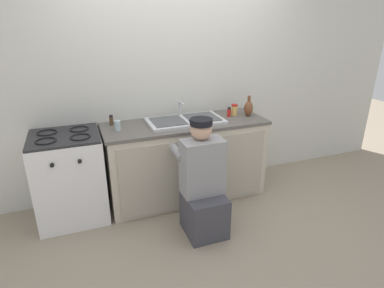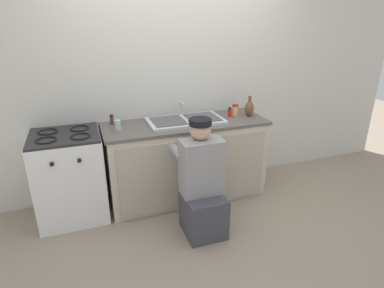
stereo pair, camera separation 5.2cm
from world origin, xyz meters
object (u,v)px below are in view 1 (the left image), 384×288
Objects in this scene: stove_range at (70,177)px; plumber_person at (203,187)px; vase_decorative at (248,108)px; spice_bottle_red at (229,112)px; spice_bottle_pepper at (111,120)px; water_glass at (117,126)px; condiment_jar at (234,110)px; sink_double_basin at (185,120)px.

stove_range is 0.82× the size of plumber_person.
plumber_person is 4.80× the size of vase_decorative.
spice_bottle_pepper is at bearing 173.18° from spice_bottle_red.
water_glass is 0.95× the size of spice_bottle_red.
sink_double_basin is at bearing -175.98° from condiment_jar.
stove_range is at bearing 179.20° from vase_decorative.
stove_range is at bearing -159.04° from spice_bottle_pepper.
sink_double_basin is 0.71m from water_glass.
spice_bottle_pepper and spice_bottle_red have the same top height.
plumber_person is 1.19m from spice_bottle_pepper.
plumber_person reaches higher than sink_double_basin.
vase_decorative is (0.14, -0.07, 0.03)m from condiment_jar.
water_glass is at bearing -177.39° from condiment_jar.
plumber_person reaches higher than spice_bottle_red.
sink_double_basin is 0.88× the size of stove_range.
plumber_person is at bearing -45.91° from water_glass.
vase_decorative is at bearing 38.54° from plumber_person.
stove_range is 8.61× the size of spice_bottle_red.
spice_bottle_pepper is (-0.03, 0.20, 0.00)m from water_glass.
water_glass is 0.20m from spice_bottle_pepper.
condiment_jar is at bearing 12.60° from spice_bottle_red.
stove_range is at bearing -179.90° from sink_double_basin.
spice_bottle_red is (0.60, 0.71, 0.47)m from plumber_person.
sink_double_basin is 3.48× the size of vase_decorative.
condiment_jar is at bearing -5.74° from spice_bottle_pepper.
stove_range is 0.70m from water_glass.
plumber_person is 1.03m from water_glass.
water_glass is at bearing -178.59° from sink_double_basin.
stove_range is at bearing 149.40° from plumber_person.
condiment_jar is 0.08m from spice_bottle_red.
water_glass is 1.32m from condiment_jar.
spice_bottle_pepper is 1.51m from vase_decorative.
spice_bottle_pepper is at bearing 99.65° from water_glass.
sink_double_basin is 0.75m from vase_decorative.
sink_double_basin is at bearing -177.23° from spice_bottle_red.
sink_double_basin is 7.62× the size of spice_bottle_pepper.
stove_range is at bearing 178.25° from water_glass.
vase_decorative is at bearing -0.46° from water_glass.
condiment_jar is (0.68, 0.72, 0.48)m from plumber_person.
stove_range is 9.04× the size of water_glass.
stove_range is 1.81m from spice_bottle_red.
stove_range is 2.03m from vase_decorative.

